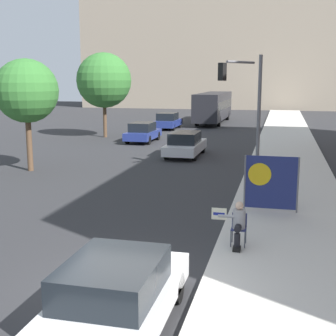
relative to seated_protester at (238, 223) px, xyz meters
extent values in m
plane|color=#303033|center=(-2.34, -2.88, -0.79)|extent=(160.00, 160.00, 0.00)
cube|color=beige|center=(1.46, 12.12, -0.72)|extent=(4.08, 90.00, 0.15)
cylinder|color=#474C56|center=(-0.16, -0.13, -0.42)|extent=(0.03, 0.03, 0.45)
cylinder|color=#474C56|center=(0.21, -0.13, -0.42)|extent=(0.03, 0.03, 0.45)
cylinder|color=#474C56|center=(-0.16, 0.24, -0.42)|extent=(0.03, 0.03, 0.45)
cylinder|color=#474C56|center=(0.21, 0.24, -0.42)|extent=(0.03, 0.03, 0.45)
cube|color=navy|center=(0.02, 0.06, -0.19)|extent=(0.40, 0.40, 0.02)
cube|color=navy|center=(0.02, 0.25, 0.01)|extent=(0.40, 0.02, 0.38)
cylinder|color=black|center=(0.02, -0.10, -0.09)|extent=(0.18, 0.42, 0.18)
cylinder|color=black|center=(0.02, -0.31, -0.42)|extent=(0.16, 0.16, 0.45)
cube|color=black|center=(0.02, -0.37, -0.60)|extent=(0.20, 0.28, 0.10)
cylinder|color=#9E9EA3|center=(0.02, 0.09, 0.08)|extent=(0.34, 0.34, 0.52)
sphere|color=beige|center=(0.02, 0.09, 0.45)|extent=(0.22, 0.22, 0.22)
cylinder|color=#9E9EA3|center=(-0.31, 0.01, 0.16)|extent=(0.45, 0.09, 0.09)
cube|color=#EAE5C6|center=(-0.51, 0.01, 0.21)|extent=(0.40, 0.02, 0.32)
cube|color=navy|center=(-0.51, -0.01, 0.21)|extent=(0.31, 0.01, 0.08)
cylinder|color=slate|center=(-0.11, 3.60, 0.30)|extent=(0.06, 0.06, 1.90)
cylinder|color=slate|center=(1.64, 3.60, 0.30)|extent=(0.06, 0.06, 1.90)
cube|color=navy|center=(0.77, 3.60, 0.35)|extent=(1.74, 0.02, 1.80)
cylinder|color=yellow|center=(0.38, 3.58, 0.62)|extent=(0.77, 0.01, 0.77)
cylinder|color=slate|center=(0.01, 9.51, 2.09)|extent=(0.16, 0.16, 5.47)
cylinder|color=slate|center=(-0.90, 10.04, 4.52)|extent=(1.15, 1.89, 0.11)
cube|color=black|center=(-1.82, 10.56, 4.10)|extent=(0.41, 0.41, 0.84)
sphere|color=green|center=(-1.82, 10.56, 3.82)|extent=(0.18, 0.18, 0.18)
cube|color=white|center=(-1.79, -4.55, -0.27)|extent=(1.88, 4.18, 0.51)
cube|color=black|center=(-1.79, -4.71, 0.30)|extent=(1.62, 2.17, 0.62)
cylinder|color=black|center=(-2.62, -3.25, -0.47)|extent=(0.22, 0.64, 0.64)
cylinder|color=black|center=(-0.96, -3.25, -0.47)|extent=(0.22, 0.64, 0.64)
cube|color=silver|center=(-4.50, 15.13, -0.25)|extent=(1.85, 4.62, 0.55)
cube|color=black|center=(-4.50, 14.94, 0.34)|extent=(1.59, 2.40, 0.64)
cylinder|color=black|center=(-5.32, 16.56, -0.47)|extent=(0.22, 0.64, 0.64)
cylinder|color=black|center=(-3.69, 16.56, -0.47)|extent=(0.22, 0.64, 0.64)
cylinder|color=black|center=(-5.32, 13.70, -0.47)|extent=(0.22, 0.64, 0.64)
cylinder|color=black|center=(-3.69, 13.70, -0.47)|extent=(0.22, 0.64, 0.64)
cube|color=navy|center=(-8.81, 20.70, -0.25)|extent=(1.79, 4.12, 0.54)
cube|color=black|center=(-8.81, 20.53, 0.33)|extent=(1.54, 2.14, 0.64)
cylinder|color=black|center=(-9.60, 21.97, -0.47)|extent=(0.22, 0.64, 0.64)
cylinder|color=black|center=(-8.03, 21.97, -0.47)|extent=(0.22, 0.64, 0.64)
cylinder|color=black|center=(-9.60, 19.42, -0.47)|extent=(0.22, 0.64, 0.64)
cylinder|color=black|center=(-8.03, 19.42, -0.47)|extent=(0.22, 0.64, 0.64)
cube|color=navy|center=(-9.17, 29.92, -0.24)|extent=(1.87, 4.24, 0.57)
cube|color=black|center=(-9.17, 29.75, 0.37)|extent=(1.61, 2.21, 0.66)
cylinder|color=black|center=(-9.99, 31.24, -0.47)|extent=(0.22, 0.64, 0.64)
cylinder|color=black|center=(-8.34, 31.24, -0.47)|extent=(0.22, 0.64, 0.64)
cylinder|color=black|center=(-9.99, 28.61, -0.47)|extent=(0.22, 0.64, 0.64)
cylinder|color=black|center=(-8.34, 28.61, -0.47)|extent=(0.22, 0.64, 0.64)
cube|color=#232328|center=(-5.95, 36.95, 0.99)|extent=(2.46, 12.06, 2.68)
cube|color=black|center=(-5.95, 36.95, 1.14)|extent=(2.48, 11.45, 0.87)
cylinder|color=black|center=(-7.03, 40.68, -0.27)|extent=(0.30, 1.04, 1.04)
cylinder|color=black|center=(-4.87, 40.68, -0.27)|extent=(0.30, 1.04, 1.04)
cylinder|color=black|center=(-7.03, 33.21, -0.27)|extent=(0.30, 1.04, 1.04)
cylinder|color=black|center=(-4.87, 33.21, -0.27)|extent=(0.30, 1.04, 1.04)
cylinder|color=brown|center=(-11.20, 8.83, 0.65)|extent=(0.28, 0.28, 2.89)
sphere|color=#387A33|center=(-11.20, 8.83, 3.19)|extent=(3.13, 3.13, 3.13)
cylinder|color=brown|center=(-12.54, 22.68, 0.68)|extent=(0.28, 0.28, 2.96)
sphere|color=#387A33|center=(-12.54, 22.68, 3.66)|extent=(4.27, 4.27, 4.27)
camera|label=1|loc=(1.00, -12.07, 3.78)|focal=50.00mm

